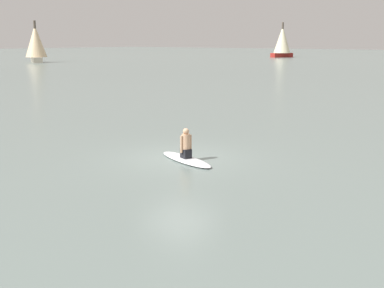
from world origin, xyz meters
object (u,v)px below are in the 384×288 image
surfboard (186,159)px  sailboat_center_horizon (282,41)px  sailboat_distant (36,43)px  person_paddler (186,145)px

surfboard → sailboat_center_horizon: (94.04, 45.58, 3.73)m
surfboard → sailboat_distant: bearing=-12.6°
surfboard → person_paddler: (-0.00, 0.00, 0.52)m
surfboard → person_paddler: bearing=45.8°
person_paddler → sailboat_center_horizon: sailboat_center_horizon is taller
sailboat_distant → sailboat_center_horizon: bearing=-83.0°
sailboat_distant → sailboat_center_horizon: (51.60, -22.79, 0.26)m
surfboard → sailboat_center_horizon: size_ratio=0.35×
sailboat_center_horizon → surfboard: bearing=-132.7°
surfboard → sailboat_center_horizon: sailboat_center_horizon is taller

